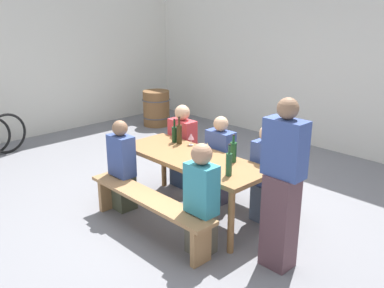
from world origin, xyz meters
name	(u,v)px	position (x,y,z in m)	size (l,w,h in m)	color
ground_plane	(192,213)	(0.00, 0.00, 0.00)	(24.00, 24.00, 0.00)	slate
back_wall	(345,58)	(0.00, 3.53, 1.60)	(14.00, 0.20, 3.20)	silver
side_wall	(22,53)	(-4.57, 0.00, 1.60)	(0.20, 7.45, 3.20)	silver
tasting_table	(192,163)	(0.00, 0.00, 0.66)	(1.93, 0.73, 0.75)	olive
bench_near	(148,204)	(0.00, -0.66, 0.35)	(1.83, 0.30, 0.45)	#9E7247
bench_far	(229,173)	(0.00, 0.66, 0.35)	(1.83, 0.30, 0.45)	#9E7247
wine_bottle_0	(229,164)	(0.69, -0.13, 0.88)	(0.07, 0.07, 0.34)	#234C2D
wine_bottle_1	(179,134)	(-0.45, 0.21, 0.88)	(0.07, 0.07, 0.36)	#332814
wine_bottle_2	(175,134)	(-0.54, 0.21, 0.86)	(0.07, 0.07, 0.31)	#143319
wine_bottle_3	(233,152)	(0.45, 0.21, 0.87)	(0.08, 0.08, 0.32)	#194723
wine_glass_0	(207,147)	(0.12, 0.13, 0.87)	(0.06, 0.06, 0.17)	silver
wine_glass_1	(191,137)	(-0.31, 0.28, 0.86)	(0.08, 0.08, 0.15)	silver
seated_guest_near_0	(122,168)	(-0.70, -0.51, 0.55)	(0.33, 0.24, 1.14)	#454935
seated_guest_near_1	(201,201)	(0.67, -0.51, 0.57)	(0.33, 0.24, 1.18)	#585344
seated_guest_far_0	(183,148)	(-0.73, 0.51, 0.55)	(0.39, 0.24, 1.16)	navy
seated_guest_far_1	(220,162)	(-0.02, 0.51, 0.54)	(0.36, 0.24, 1.14)	#444157
seated_guest_far_2	(266,175)	(0.70, 0.51, 0.57)	(0.34, 0.24, 1.18)	#48566C
standing_host	(282,189)	(1.35, -0.14, 0.81)	(0.38, 0.24, 1.67)	#56383F
wine_barrel	(156,108)	(-3.46, 2.27, 0.37)	(0.59, 0.59, 0.74)	brown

